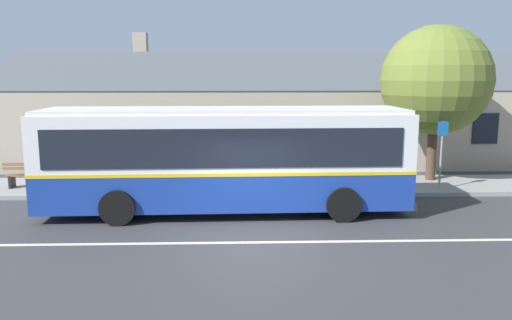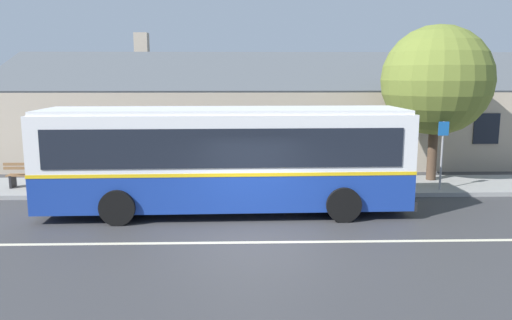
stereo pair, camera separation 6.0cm
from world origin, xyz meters
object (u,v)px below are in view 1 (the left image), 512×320
at_px(bench_down_street, 153,177).
at_px(bus_stop_sign, 442,147).
at_px(bench_by_building, 29,176).
at_px(street_tree_primary, 436,81).
at_px(transit_bus, 225,157).

xyz_separation_m(bench_down_street, bus_stop_sign, (10.06, -0.45, 1.06)).
xyz_separation_m(bench_by_building, bus_stop_sign, (14.50, -0.71, 1.08)).
bearing_deg(street_tree_primary, transit_bus, -154.05).
distance_m(bench_down_street, street_tree_primary, 10.96).
relative_size(bench_down_street, street_tree_primary, 0.31).
height_order(bench_down_street, bus_stop_sign, bus_stop_sign).
bearing_deg(transit_bus, bus_stop_sign, 15.72).
xyz_separation_m(transit_bus, bench_by_building, (-7.06, 2.80, -1.13)).
bearing_deg(bench_down_street, street_tree_primary, 6.79).
xyz_separation_m(transit_bus, bench_down_street, (-2.62, 2.54, -1.11)).
relative_size(transit_bus, bus_stop_sign, 4.56).
distance_m(bench_by_building, bus_stop_sign, 14.55).
bearing_deg(transit_bus, bench_down_street, 135.96).
distance_m(street_tree_primary, bus_stop_sign, 2.84).
height_order(transit_bus, street_tree_primary, street_tree_primary).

